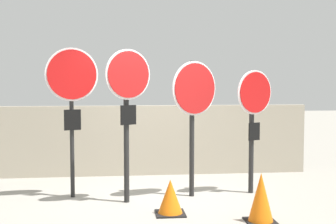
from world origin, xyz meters
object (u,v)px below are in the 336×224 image
at_px(traffic_cone_1, 170,197).
at_px(stop_sign_1, 128,97).
at_px(stop_sign_2, 194,101).
at_px(traffic_cone_0, 261,198).
at_px(stop_sign_3, 254,109).
at_px(stop_sign_0, 72,89).

bearing_deg(traffic_cone_1, stop_sign_1, 130.71).
bearing_deg(stop_sign_2, traffic_cone_0, -94.38).
height_order(stop_sign_2, stop_sign_3, stop_sign_2).
distance_m(stop_sign_0, stop_sign_2, 1.99).
bearing_deg(traffic_cone_1, stop_sign_2, 62.63).
relative_size(stop_sign_2, traffic_cone_1, 4.43).
bearing_deg(stop_sign_1, traffic_cone_1, -77.66).
relative_size(stop_sign_3, traffic_cone_1, 4.14).
distance_m(stop_sign_1, traffic_cone_0, 2.53).
distance_m(stop_sign_0, traffic_cone_0, 3.44).
bearing_deg(stop_sign_2, stop_sign_0, 146.38).
distance_m(stop_sign_0, traffic_cone_1, 2.40).
bearing_deg(traffic_cone_1, stop_sign_3, 34.96).
xyz_separation_m(stop_sign_1, stop_sign_2, (1.09, 0.27, -0.07)).
height_order(stop_sign_3, traffic_cone_1, stop_sign_3).
bearing_deg(traffic_cone_0, stop_sign_0, 148.86).
height_order(stop_sign_2, traffic_cone_0, stop_sign_2).
height_order(stop_sign_1, traffic_cone_0, stop_sign_1).
bearing_deg(stop_sign_1, traffic_cone_0, -62.28).
relative_size(stop_sign_1, traffic_cone_0, 3.53).
distance_m(stop_sign_3, traffic_cone_1, 2.23).
bearing_deg(traffic_cone_0, stop_sign_3, 77.37).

